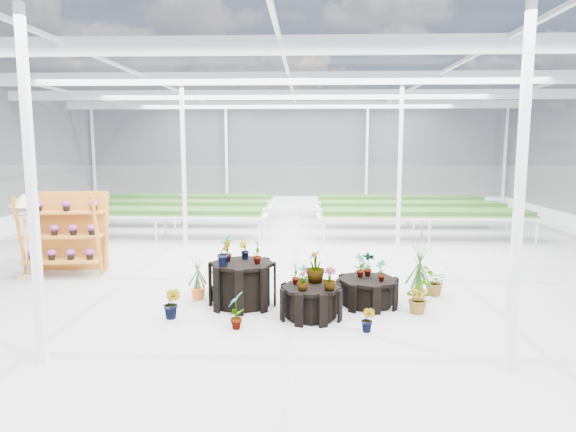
{
  "coord_description": "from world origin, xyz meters",
  "views": [
    {
      "loc": [
        0.42,
        -10.25,
        2.82
      ],
      "look_at": [
        0.04,
        0.63,
        1.3
      ],
      "focal_mm": 32.0,
      "sensor_mm": 36.0,
      "label": 1
    }
  ],
  "objects_px": {
    "plinth_low": "(367,292)",
    "bird_table": "(26,236)",
    "shelf_rack": "(65,234)",
    "plinth_tall": "(243,284)",
    "plinth_mid": "(311,302)"
  },
  "relations": [
    {
      "from": "plinth_low",
      "to": "bird_table",
      "type": "relative_size",
      "value": 0.59
    },
    {
      "from": "bird_table",
      "to": "plinth_tall",
      "type": "bearing_deg",
      "value": -30.3
    },
    {
      "from": "plinth_low",
      "to": "plinth_mid",
      "type": "bearing_deg",
      "value": -145.01
    },
    {
      "from": "plinth_low",
      "to": "shelf_rack",
      "type": "xyz_separation_m",
      "value": [
        -6.35,
        2.01,
        0.65
      ]
    },
    {
      "from": "plinth_low",
      "to": "bird_table",
      "type": "distance_m",
      "value": 7.27
    },
    {
      "from": "plinth_mid",
      "to": "plinth_low",
      "type": "bearing_deg",
      "value": 34.99
    },
    {
      "from": "plinth_low",
      "to": "shelf_rack",
      "type": "relative_size",
      "value": 0.6
    },
    {
      "from": "plinth_mid",
      "to": "shelf_rack",
      "type": "bearing_deg",
      "value": 153.13
    },
    {
      "from": "shelf_rack",
      "to": "plinth_low",
      "type": "bearing_deg",
      "value": -23.17
    },
    {
      "from": "plinth_tall",
      "to": "shelf_rack",
      "type": "height_order",
      "value": "shelf_rack"
    },
    {
      "from": "plinth_tall",
      "to": "plinth_low",
      "type": "distance_m",
      "value": 2.21
    },
    {
      "from": "plinth_tall",
      "to": "shelf_rack",
      "type": "relative_size",
      "value": 0.64
    },
    {
      "from": "plinth_mid",
      "to": "plinth_low",
      "type": "xyz_separation_m",
      "value": [
        1.0,
        0.7,
        -0.02
      ]
    },
    {
      "from": "shelf_rack",
      "to": "plinth_mid",
      "type": "bearing_deg",
      "value": -32.47
    },
    {
      "from": "plinth_low",
      "to": "shelf_rack",
      "type": "bearing_deg",
      "value": 162.43
    }
  ]
}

